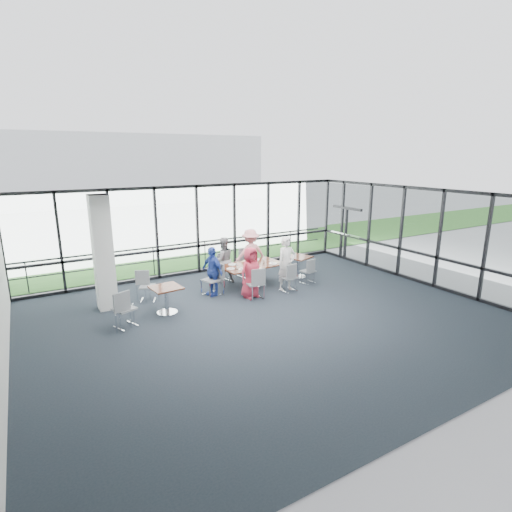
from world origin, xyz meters
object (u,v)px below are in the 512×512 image
chair_spare_la (124,309)px  side_table_right (298,260)px  diner_near_right (287,264)px  chair_main_end (212,280)px  side_table_left (166,292)px  chair_main_nr (289,277)px  diner_far_right (251,254)px  structural_column (103,253)px  diner_end (212,271)px  chair_main_nl (254,283)px  main_table (251,268)px  chair_main_fr (246,263)px  diner_far_left (223,260)px  chair_spare_r (308,271)px  diner_near_left (251,273)px  chair_spare_lb (147,287)px  chair_main_fl (224,269)px

chair_spare_la → side_table_right: bearing=-10.7°
diner_near_right → chair_main_end: (-2.24, 0.75, -0.38)m
side_table_left → chair_main_nr: chair_main_nr is taller
diner_far_right → structural_column: bearing=11.1°
side_table_left → diner_end: (1.70, 0.72, 0.15)m
diner_far_right → chair_main_nl: (-0.98, -1.93, -0.39)m
main_table → chair_main_fr: bearing=64.8°
structural_column → diner_far_left: bearing=6.7°
chair_spare_r → diner_far_left: bearing=137.9°
chair_main_fr → chair_spare_r: size_ratio=1.15×
diner_near_left → chair_spare_lb: size_ratio=1.76×
structural_column → diner_far_right: 5.02m
side_table_right → diner_near_right: (-1.17, -0.95, 0.25)m
side_table_right → chair_spare_la: size_ratio=1.03×
chair_main_end → chair_spare_r: chair_main_end is taller
diner_far_right → chair_spare_r: diner_far_right is taller
diner_near_left → chair_spare_la: bearing=174.7°
diner_near_left → diner_far_right: diner_far_right is taller
chair_spare_lb → structural_column: bearing=24.3°
chair_main_end → chair_main_nl: bearing=31.0°
side_table_right → chair_main_end: bearing=-176.6°
side_table_left → chair_main_fr: size_ratio=0.86×
diner_near_left → chair_main_end: (-0.93, 0.75, -0.29)m
diner_near_left → chair_main_end: 1.23m
chair_spare_r → chair_spare_la: bearing=174.9°
side_table_left → side_table_right: (5.08, 0.88, 0.00)m
diner_far_left → chair_spare_la: bearing=34.8°
structural_column → diner_end: 3.18m
structural_column → diner_near_right: 5.44m
diner_near_right → chair_spare_r: bearing=12.4°
diner_near_left → chair_main_fl: (-0.05, 1.77, -0.31)m
diner_far_right → chair_main_fl: bearing=5.8°
diner_near_left → chair_main_fr: size_ratio=1.61×
diner_far_right → chair_main_fr: (-0.10, 0.17, -0.38)m
structural_column → side_table_left: size_ratio=3.84×
diner_far_left → diner_end: 1.26m
diner_far_right → chair_main_fl: size_ratio=1.83×
chair_main_nl → chair_main_fr: 2.28m
diner_far_left → diner_end: size_ratio=1.02×
structural_column → chair_spare_r: size_ratio=3.82×
diner_near_right → chair_spare_la: bearing=-175.7°
side_table_right → chair_main_nr: bearing=-137.3°
main_table → chair_main_nl: size_ratio=2.27×
side_table_left → diner_near_left: diner_near_left is taller
chair_spare_lb → diner_near_right: bearing=-172.9°
chair_main_nl → chair_main_fr: chair_main_fr is taller
diner_near_right → chair_main_fr: size_ratio=1.80×
structural_column → diner_end: size_ratio=2.10×
main_table → diner_end: (-1.43, -0.08, 0.13)m
side_table_right → chair_main_fl: bearing=162.0°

